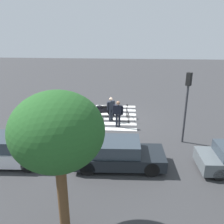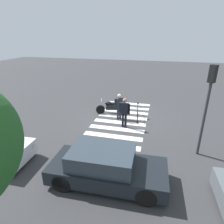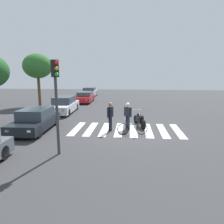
{
  "view_description": "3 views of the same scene",
  "coord_description": "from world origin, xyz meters",
  "views": [
    {
      "loc": [
        -0.95,
        15.87,
        6.61
      ],
      "look_at": [
        -0.0,
        1.28,
        1.15
      ],
      "focal_mm": 39.4,
      "sensor_mm": 36.0,
      "label": 1
    },
    {
      "loc": [
        -2.2,
        11.11,
        5.15
      ],
      "look_at": [
        0.39,
        0.86,
        0.83
      ],
      "focal_mm": 30.77,
      "sensor_mm": 36.0,
      "label": 2
    },
    {
      "loc": [
        -12.63,
        -0.24,
        3.57
      ],
      "look_at": [
        0.24,
        0.92,
        1.07
      ],
      "focal_mm": 33.4,
      "sensor_mm": 36.0,
      "label": 3
    }
  ],
  "objects": [
    {
      "name": "traffic_light_pole",
      "position": [
        -4.2,
        2.86,
        2.73
      ],
      "size": [
        0.34,
        0.35,
        4.05
      ],
      "color": "#38383D",
      "rests_on": "ground_plane"
    },
    {
      "name": "police_motorcycle",
      "position": [
        0.88,
        -0.84,
        0.45
      ],
      "size": [
        2.02,
        0.85,
        1.02
      ],
      "color": "black",
      "rests_on": "ground_plane"
    },
    {
      "name": "car_black_suv",
      "position": [
        -0.59,
        5.61,
        0.65
      ],
      "size": [
        4.31,
        1.95,
        1.35
      ],
      "color": "black",
      "rests_on": "ground_plane"
    },
    {
      "name": "crosswalk_stripes",
      "position": [
        0.0,
        0.0,
        0.0
      ],
      "size": [
        3.25,
        6.75,
        0.01
      ],
      "color": "silver",
      "rests_on": "ground_plane"
    },
    {
      "name": "ground_plane",
      "position": [
        0.0,
        0.0,
        0.0
      ],
      "size": [
        60.0,
        60.0,
        0.0
      ],
      "primitive_type": "plane",
      "color": "#38383A"
    },
    {
      "name": "officer_on_foot",
      "position": [
        -0.38,
        0.97,
        1.03
      ],
      "size": [
        0.68,
        0.34,
        1.78
      ],
      "color": "black",
      "rests_on": "ground_plane"
    },
    {
      "name": "officer_by_motorcycle",
      "position": [
        0.16,
        -0.07,
        0.97
      ],
      "size": [
        0.52,
        0.49,
        1.69
      ],
      "color": "#1E232D",
      "rests_on": "ground_plane"
    },
    {
      "name": "leaning_bicycle",
      "position": [
        -1.0,
        -0.38,
        0.37
      ],
      "size": [
        0.46,
        1.75,
        1.0
      ],
      "color": "black",
      "rests_on": "ground_plane"
    }
  ]
}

